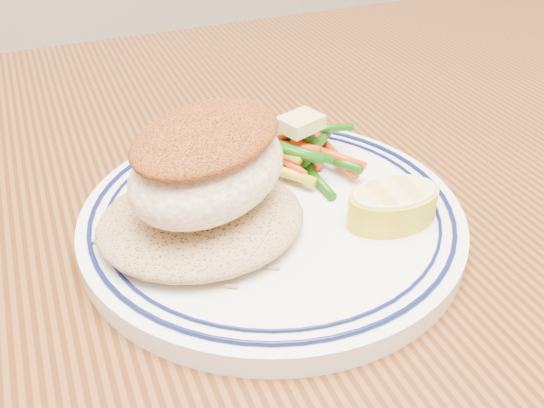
{
  "coord_description": "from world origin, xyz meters",
  "views": [
    {
      "loc": [
        -0.09,
        -0.26,
        1.0
      ],
      "look_at": [
        0.03,
        0.04,
        0.77
      ],
      "focal_mm": 40.0,
      "sensor_mm": 36.0,
      "label": 1
    }
  ],
  "objects_px": {
    "vegetable_pile": "(295,147)",
    "rice_pilaf": "(201,216)",
    "lemon_wedge": "(393,204)",
    "dining_table": "(252,377)",
    "fish_fillet": "(208,162)",
    "plate": "(272,217)"
  },
  "relations": [
    {
      "from": "vegetable_pile",
      "to": "rice_pilaf",
      "type": "bearing_deg",
      "value": -148.34
    },
    {
      "from": "vegetable_pile",
      "to": "lemon_wedge",
      "type": "bearing_deg",
      "value": -72.94
    },
    {
      "from": "dining_table",
      "to": "lemon_wedge",
      "type": "height_order",
      "value": "lemon_wedge"
    },
    {
      "from": "fish_fillet",
      "to": "lemon_wedge",
      "type": "distance_m",
      "value": 0.12
    },
    {
      "from": "dining_table",
      "to": "fish_fillet",
      "type": "xyz_separation_m",
      "value": [
        -0.01,
        0.04,
        0.16
      ]
    },
    {
      "from": "lemon_wedge",
      "to": "dining_table",
      "type": "bearing_deg",
      "value": 177.96
    },
    {
      "from": "rice_pilaf",
      "to": "vegetable_pile",
      "type": "xyz_separation_m",
      "value": [
        0.09,
        0.05,
        0.0
      ]
    },
    {
      "from": "dining_table",
      "to": "plate",
      "type": "xyz_separation_m",
      "value": [
        0.03,
        0.04,
        0.11
      ]
    },
    {
      "from": "dining_table",
      "to": "vegetable_pile",
      "type": "bearing_deg",
      "value": 51.12
    },
    {
      "from": "lemon_wedge",
      "to": "vegetable_pile",
      "type": "bearing_deg",
      "value": 107.06
    },
    {
      "from": "vegetable_pile",
      "to": "plate",
      "type": "bearing_deg",
      "value": -128.06
    },
    {
      "from": "plate",
      "to": "rice_pilaf",
      "type": "height_order",
      "value": "rice_pilaf"
    },
    {
      "from": "plate",
      "to": "dining_table",
      "type": "bearing_deg",
      "value": -129.98
    },
    {
      "from": "dining_table",
      "to": "fish_fillet",
      "type": "distance_m",
      "value": 0.16
    },
    {
      "from": "plate",
      "to": "fish_fillet",
      "type": "height_order",
      "value": "fish_fillet"
    },
    {
      "from": "dining_table",
      "to": "rice_pilaf",
      "type": "xyz_separation_m",
      "value": [
        -0.02,
        0.03,
        0.12
      ]
    },
    {
      "from": "fish_fillet",
      "to": "lemon_wedge",
      "type": "height_order",
      "value": "fish_fillet"
    },
    {
      "from": "plate",
      "to": "rice_pilaf",
      "type": "distance_m",
      "value": 0.05
    },
    {
      "from": "rice_pilaf",
      "to": "fish_fillet",
      "type": "distance_m",
      "value": 0.04
    },
    {
      "from": "dining_table",
      "to": "plate",
      "type": "bearing_deg",
      "value": 50.02
    },
    {
      "from": "rice_pilaf",
      "to": "fish_fillet",
      "type": "relative_size",
      "value": 0.94
    },
    {
      "from": "dining_table",
      "to": "rice_pilaf",
      "type": "relative_size",
      "value": 11.61
    }
  ]
}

